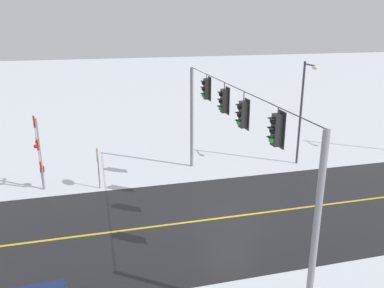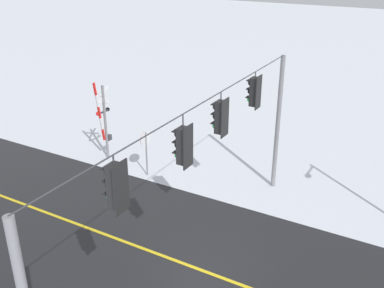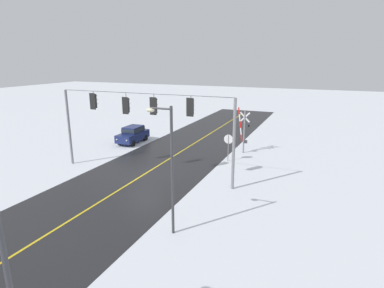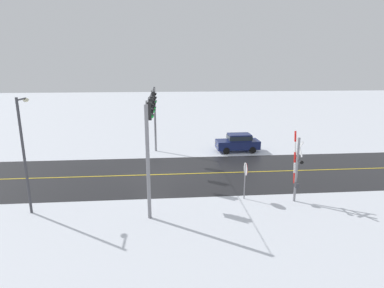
% 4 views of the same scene
% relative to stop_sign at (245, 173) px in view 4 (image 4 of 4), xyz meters
% --- Properties ---
extents(ground_plane, '(160.00, 160.00, 0.00)m').
position_rel_stop_sign_xyz_m(ground_plane, '(4.95, 5.80, -1.71)').
color(ground_plane, silver).
extents(road_asphalt, '(9.00, 80.00, 0.01)m').
position_rel_stop_sign_xyz_m(road_asphalt, '(4.95, 11.80, -1.71)').
color(road_asphalt, black).
rests_on(road_asphalt, ground).
extents(lane_centre_line, '(0.14, 72.00, 0.01)m').
position_rel_stop_sign_xyz_m(lane_centre_line, '(4.95, 11.80, -1.70)').
color(lane_centre_line, gold).
rests_on(lane_centre_line, ground).
extents(signal_span, '(14.20, 0.47, 6.22)m').
position_rel_stop_sign_xyz_m(signal_span, '(5.02, 5.78, 2.72)').
color(signal_span, gray).
rests_on(signal_span, ground).
extents(stop_sign, '(0.80, 0.09, 2.35)m').
position_rel_stop_sign_xyz_m(stop_sign, '(0.00, 0.00, 0.00)').
color(stop_sign, gray).
rests_on(stop_sign, ground).
extents(railroad_crossing, '(1.15, 0.31, 4.29)m').
position_rel_stop_sign_xyz_m(railroad_crossing, '(-0.57, -2.98, 0.53)').
color(railroad_crossing, gray).
rests_on(railroad_crossing, ground).
extents(parked_car_navy, '(1.90, 4.23, 1.74)m').
position_rel_stop_sign_xyz_m(parked_car_navy, '(11.07, -2.15, -0.76)').
color(parked_car_navy, navy).
rests_on(parked_car_navy, ground).
extents(streetlamp_near, '(1.39, 0.28, 6.50)m').
position_rel_stop_sign_xyz_m(streetlamp_near, '(-0.63, 12.51, 2.20)').
color(streetlamp_near, '#38383D').
rests_on(streetlamp_near, ground).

